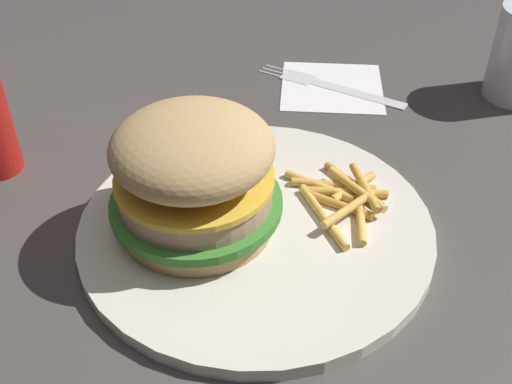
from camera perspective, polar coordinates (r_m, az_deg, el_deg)
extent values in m
plane|color=#47423F|center=(0.49, 1.32, -5.13)|extent=(1.60, 1.60, 0.00)
cylinder|color=silver|center=(0.50, 0.00, -3.22)|extent=(0.28, 0.28, 0.01)
cylinder|color=tan|center=(0.50, -5.21, -1.79)|extent=(0.12, 0.12, 0.02)
cylinder|color=#387F2D|center=(0.49, -5.30, -0.67)|extent=(0.13, 0.13, 0.01)
cylinder|color=tan|center=(0.48, -5.38, 0.50)|extent=(0.12, 0.12, 0.02)
cylinder|color=yellow|center=(0.47, -5.46, 1.58)|extent=(0.12, 0.12, 0.01)
ellipsoid|color=tan|center=(0.46, -5.67, 4.33)|extent=(0.12, 0.12, 0.05)
cylinder|color=gold|center=(0.53, 7.06, 0.62)|extent=(0.02, 0.07, 0.01)
cylinder|color=#E5B251|center=(0.53, 8.85, 0.46)|extent=(0.05, 0.03, 0.01)
cylinder|color=#E5B251|center=(0.50, 6.13, -2.20)|extent=(0.07, 0.05, 0.01)
cylinder|color=#E5B251|center=(0.50, 9.50, -2.34)|extent=(0.06, 0.02, 0.01)
cylinder|color=gold|center=(0.53, 8.83, 0.66)|extent=(0.05, 0.06, 0.01)
cylinder|color=gold|center=(0.51, 7.59, -1.17)|extent=(0.02, 0.06, 0.01)
cylinder|color=gold|center=(0.53, 8.07, -0.01)|extent=(0.02, 0.07, 0.01)
cylinder|color=gold|center=(0.52, 9.87, 0.44)|extent=(0.06, 0.03, 0.01)
cylinder|color=#E5B251|center=(0.53, 5.80, 0.54)|extent=(0.03, 0.06, 0.01)
cylinder|color=#E5B251|center=(0.52, 9.15, 0.25)|extent=(0.05, 0.05, 0.01)
cylinder|color=#E5B251|center=(0.50, 8.46, -1.50)|extent=(0.05, 0.04, 0.01)
cube|color=white|center=(0.70, 6.83, 9.52)|extent=(0.13, 0.13, 0.00)
cube|color=silver|center=(0.69, 9.23, 9.01)|extent=(0.04, 0.11, 0.00)
cube|color=silver|center=(0.72, 3.83, 10.55)|extent=(0.03, 0.04, 0.00)
cylinder|color=silver|center=(0.74, 1.90, 11.41)|extent=(0.01, 0.03, 0.00)
cylinder|color=silver|center=(0.73, 1.59, 11.16)|extent=(0.01, 0.03, 0.00)
cylinder|color=silver|center=(0.72, 1.28, 10.91)|extent=(0.01, 0.03, 0.00)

